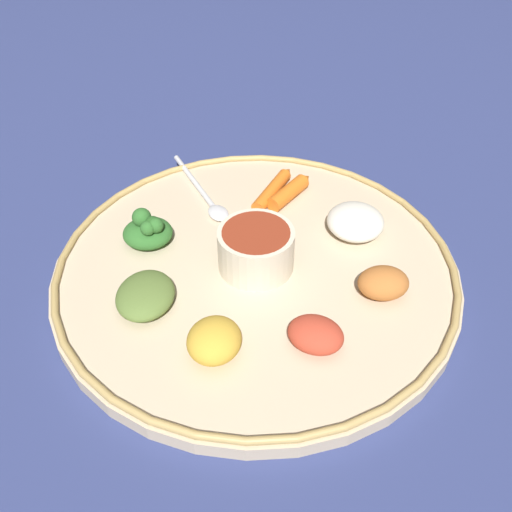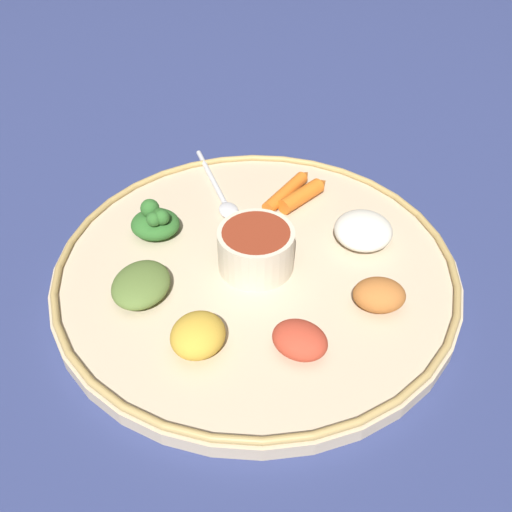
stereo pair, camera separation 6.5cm
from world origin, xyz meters
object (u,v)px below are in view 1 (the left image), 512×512
greens_pile (148,231)px  carrot_outer (274,188)px  spoon (207,197)px  carrot_near_spoon (291,191)px  center_bowl (256,248)px

greens_pile → carrot_outer: greens_pile is taller
spoon → carrot_near_spoon: carrot_near_spoon is taller
spoon → greens_pile: greens_pile is taller
carrot_near_spoon → spoon: bearing=-84.6°
greens_pile → carrot_outer: bearing=125.8°
center_bowl → carrot_outer: size_ratio=0.87×
greens_pile → carrot_outer: size_ratio=0.65×
spoon → carrot_near_spoon: size_ratio=1.90×
center_bowl → spoon: center_bowl is taller
carrot_outer → greens_pile: bearing=-54.2°
center_bowl → greens_pile: size_ratio=1.34×
center_bowl → greens_pile: (-0.04, -0.13, -0.01)m
carrot_outer → carrot_near_spoon: bearing=73.5°
spoon → greens_pile: bearing=-33.8°
greens_pile → carrot_near_spoon: size_ratio=0.81×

